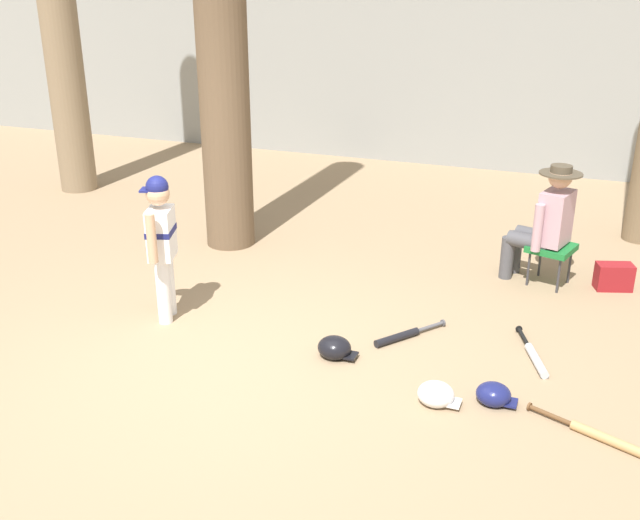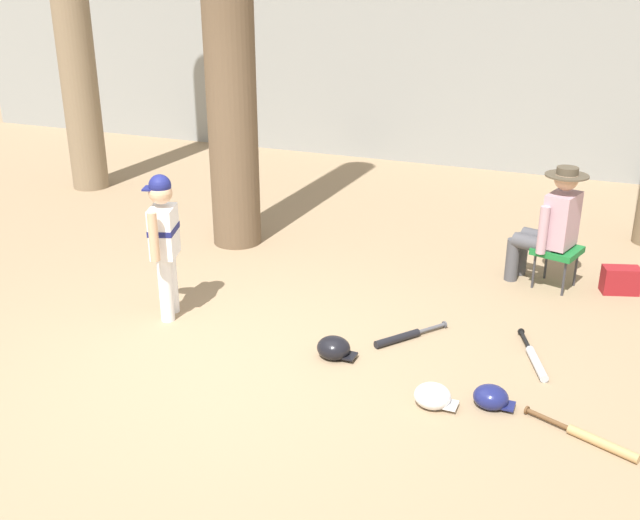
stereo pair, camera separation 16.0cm
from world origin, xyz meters
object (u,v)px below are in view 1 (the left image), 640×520
Objects in this scene: folding_stool at (551,249)px; bat_black_composite at (402,336)px; young_ballplayer at (161,239)px; bat_aluminum_silver at (534,356)px; seated_spectator at (545,221)px; batting_helmet_navy at (494,394)px; batting_helmet_black at (335,348)px; handbag_beside_stool at (614,277)px; batting_helmet_white at (436,394)px; bat_wood_tan at (597,435)px.

folding_stool is 1.97m from bat_black_composite.
young_ballplayer is 1.74× the size of bat_aluminum_silver.
seated_spectator is 1.75m from bat_aluminum_silver.
folding_stool is 2.38m from batting_helmet_navy.
bat_aluminum_silver is (3.15, 0.36, -0.71)m from young_ballplayer.
seated_spectator is 3.72× the size of batting_helmet_black.
batting_helmet_navy is at bearing -7.43° from young_ballplayer.
young_ballplayer is 2.22m from bat_black_composite.
seated_spectator reaches higher than bat_black_composite.
bat_aluminum_silver is 2.53× the size of batting_helmet_navy.
bat_black_composite is 1.94× the size of batting_helmet_black.
seated_spectator reaches higher than batting_helmet_black.
handbag_beside_stool reaches higher than bat_aluminum_silver.
batting_helmet_black is (-1.38, -2.15, -0.56)m from seated_spectator.
batting_helmet_navy is at bearing 21.43° from batting_helmet_white.
batting_helmet_navy is 0.41m from batting_helmet_white.
folding_stool is 0.65m from handbag_beside_stool.
batting_helmet_white is (-0.47, -2.53, -0.56)m from seated_spectator.
batting_helmet_black reaches higher than batting_helmet_white.
folding_stool is at bearing -170.98° from handbag_beside_stool.
bat_wood_tan is 2.43× the size of batting_helmet_white.
folding_stool reaches higher than handbag_beside_stool.
batting_helmet_white reaches higher than bat_aluminum_silver.
batting_helmet_navy is at bearing -105.85° from bat_aluminum_silver.
batting_helmet_white is at bearing -11.81° from young_ballplayer.
batting_helmet_black is (-1.50, -0.51, 0.05)m from bat_aluminum_silver.
handbag_beside_stool is 1.08× the size of batting_helmet_white.
bat_aluminum_silver is 1.06m from bat_wood_tan.
batting_helmet_white is at bearing -100.49° from seated_spectator.
folding_stool reaches higher than batting_helmet_white.
young_ballplayer is 3.75m from bat_wood_tan.
batting_helmet_navy is at bearing -92.04° from seated_spectator.
bat_black_composite is at bearing -119.55° from seated_spectator.
handbag_beside_stool is (0.70, 0.07, -0.51)m from seated_spectator.
handbag_beside_stool reaches higher than batting_helmet_navy.
bat_aluminum_silver and bat_wood_tan have the same top height.
folding_stool is 1.54× the size of batting_helmet_black.
batting_helmet_navy is at bearing 165.09° from bat_wood_tan.
bat_black_composite is at bearing 48.06° from batting_helmet_black.
young_ballplayer is 4.41× the size of batting_helmet_navy.
batting_helmet_white is (-0.38, -0.15, 0.00)m from batting_helmet_navy.
bat_black_composite is 0.82× the size of bat_wood_tan.
bat_aluminum_silver is (0.03, -1.61, -0.33)m from folding_stool.
bat_black_composite is 1.07m from bat_aluminum_silver.
young_ballplayer is at bearing -173.43° from bat_aluminum_silver.
batting_helmet_navy is (-0.21, -0.75, 0.04)m from bat_aluminum_silver.
seated_spectator is at bearing 163.78° from folding_stool.
handbag_beside_stool is 1.15× the size of batting_helmet_navy.
bat_black_composite is (-0.95, -1.67, -0.61)m from seated_spectator.
batting_helmet_black is at bearing 157.00° from batting_helmet_white.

